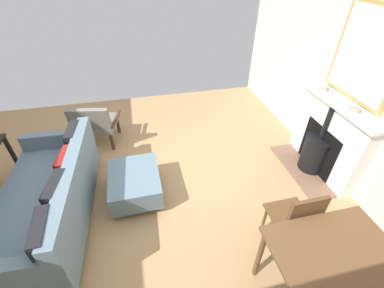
{
  "coord_description": "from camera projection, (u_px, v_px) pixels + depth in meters",
  "views": [
    {
      "loc": [
        -0.14,
        2.45,
        2.56
      ],
      "look_at": [
        -0.65,
        0.19,
        0.79
      ],
      "focal_mm": 23.71,
      "sensor_mm": 36.0,
      "label": 1
    }
  ],
  "objects": [
    {
      "name": "sofa",
      "position": [
        50.0,
        200.0,
        2.81
      ],
      "size": [
        1.0,
        1.95,
        0.84
      ],
      "color": "#B2B2B7",
      "rests_on": "ground"
    },
    {
      "name": "wall_left",
      "position": [
        355.0,
        73.0,
        3.07
      ],
      "size": [
        0.12,
        5.4,
        2.76
      ],
      "primitive_type": "cube",
      "color": "silver",
      "rests_on": "ground"
    },
    {
      "name": "mantel_bowl_far",
      "position": [
        355.0,
        109.0,
        2.92
      ],
      "size": [
        0.13,
        0.13,
        0.04
      ],
      "color": "#9E9384",
      "rests_on": "fireplace"
    },
    {
      "name": "mantel_bowl_near",
      "position": [
        324.0,
        88.0,
        3.36
      ],
      "size": [
        0.11,
        0.11,
        0.05
      ],
      "color": "#9E9384",
      "rests_on": "fireplace"
    },
    {
      "name": "dining_table",
      "position": [
        339.0,
        268.0,
        1.94
      ],
      "size": [
        0.97,
        0.84,
        0.73
      ],
      "color": "brown",
      "rests_on": "ground"
    },
    {
      "name": "armchair_accent",
      "position": [
        95.0,
        123.0,
        3.96
      ],
      "size": [
        0.77,
        0.69,
        0.76
      ],
      "color": "#4C3321",
      "rests_on": "ground"
    },
    {
      "name": "mirror_over_mantel",
      "position": [
        367.0,
        55.0,
        2.77
      ],
      "size": [
        0.04,
        0.91,
        1.02
      ],
      "color": "tan"
    },
    {
      "name": "dining_chair_near_fireplace",
      "position": [
        296.0,
        218.0,
        2.44
      ],
      "size": [
        0.41,
        0.41,
        0.87
      ],
      "color": "brown",
      "rests_on": "ground"
    },
    {
      "name": "ottoman",
      "position": [
        135.0,
        183.0,
        3.2
      ],
      "size": [
        0.63,
        0.76,
        0.37
      ],
      "color": "#B2B2B7",
      "rests_on": "ground"
    },
    {
      "name": "fireplace",
      "position": [
        324.0,
        142.0,
        3.47
      ],
      "size": [
        0.56,
        1.3,
        1.08
      ],
      "color": "brown",
      "rests_on": "ground"
    },
    {
      "name": "ground_plane",
      "position": [
        142.0,
        188.0,
        3.43
      ],
      "size": [
        5.43,
        5.4,
        0.01
      ],
      "primitive_type": "cube",
      "color": "tan"
    }
  ]
}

